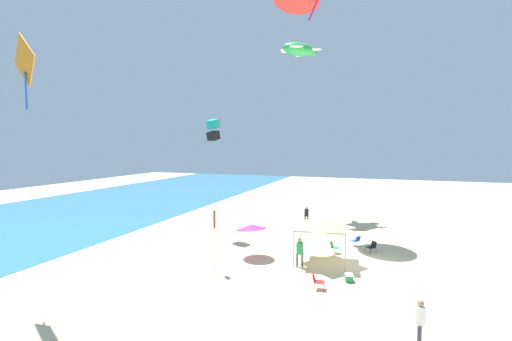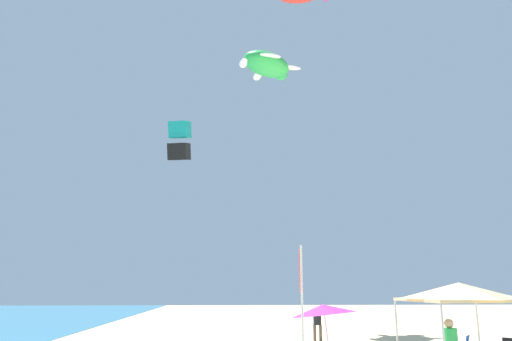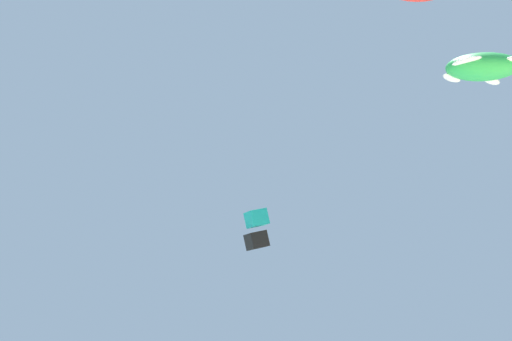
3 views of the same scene
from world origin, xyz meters
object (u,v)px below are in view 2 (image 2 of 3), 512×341
at_px(canopy_tent, 459,292).
at_px(person_watching_sky, 317,320).
at_px(banner_flag, 302,307).
at_px(kite_box_teal, 180,141).
at_px(beach_umbrella, 323,310).
at_px(kite_turtle_green, 267,65).

relative_size(canopy_tent, person_watching_sky, 2.06).
height_order(banner_flag, kite_box_teal, kite_box_teal).
bearing_deg(beach_umbrella, person_watching_sky, -8.79).
bearing_deg(kite_turtle_green, person_watching_sky, -124.83).
distance_m(kite_turtle_green, kite_box_teal, 15.79).
xyz_separation_m(person_watching_sky, kite_box_teal, (-6.09, 6.93, 7.98)).
bearing_deg(person_watching_sky, kite_turtle_green, 132.46).
bearing_deg(kite_turtle_green, banner_flag, -147.39).
xyz_separation_m(beach_umbrella, kite_box_teal, (4.80, 5.24, 6.94)).
relative_size(beach_umbrella, banner_flag, 0.63).
bearing_deg(canopy_tent, banner_flag, 123.89).
height_order(beach_umbrella, kite_turtle_green, kite_turtle_green).
height_order(person_watching_sky, kite_box_teal, kite_box_teal).
relative_size(kite_turtle_green, kite_box_teal, 2.68).
relative_size(beach_umbrella, person_watching_sky, 1.36).
height_order(kite_turtle_green, kite_box_teal, kite_turtle_green).
height_order(canopy_tent, person_watching_sky, canopy_tent).
bearing_deg(person_watching_sky, banner_flag, -79.37).
relative_size(banner_flag, kite_turtle_green, 0.75).
distance_m(canopy_tent, person_watching_sky, 10.88).
bearing_deg(person_watching_sky, kite_box_teal, -116.76).
relative_size(canopy_tent, beach_umbrella, 1.51).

